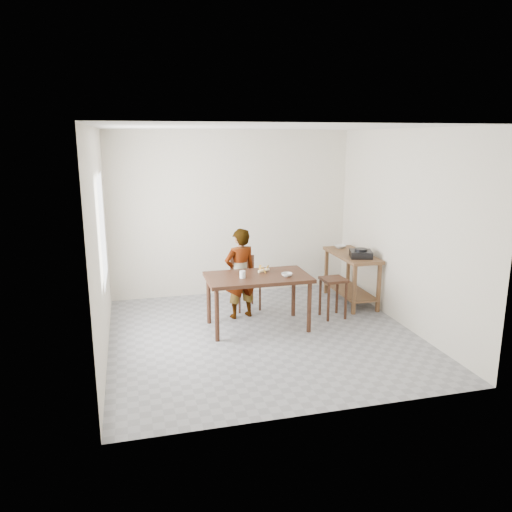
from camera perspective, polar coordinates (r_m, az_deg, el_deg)
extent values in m
cube|color=gray|center=(6.76, 0.86, -9.21)|extent=(4.00, 4.00, 0.04)
cube|color=white|center=(6.24, 0.95, 14.70)|extent=(4.00, 4.00, 0.04)
cube|color=silver|center=(8.29, -2.82, 4.87)|extent=(4.00, 0.04, 2.70)
cube|color=silver|center=(4.50, 7.77, -2.59)|extent=(4.00, 0.04, 2.70)
cube|color=silver|center=(6.15, -17.57, 1.24)|extent=(0.04, 4.00, 2.70)
cube|color=silver|center=(7.16, 16.72, 2.95)|extent=(0.04, 4.00, 2.70)
cube|color=white|center=(6.31, -17.13, 2.97)|extent=(0.02, 1.10, 1.30)
imported|color=white|center=(7.21, -1.83, -2.01)|extent=(0.55, 0.42, 1.32)
cylinder|color=white|center=(6.65, -1.55, -2.11)|extent=(0.09, 0.09, 0.10)
imported|color=silver|center=(6.74, 3.54, -2.15)|extent=(0.15, 0.15, 0.05)
imported|color=silver|center=(8.34, 9.56, 1.06)|extent=(0.21, 0.21, 0.05)
cube|color=black|center=(7.73, 11.89, 0.22)|extent=(0.40, 0.40, 0.11)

